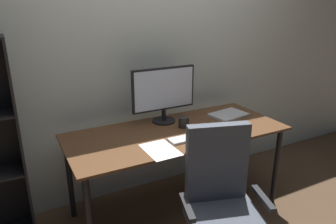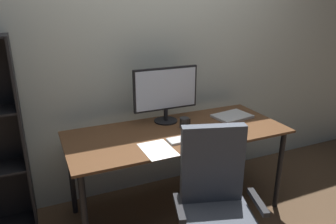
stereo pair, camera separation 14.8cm
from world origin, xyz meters
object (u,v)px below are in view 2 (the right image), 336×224
at_px(desk, 177,139).
at_px(coffee_mug, 184,123).
at_px(mouse, 216,134).
at_px(monitor, 166,91).
at_px(office_chair, 216,216).
at_px(keyboard, 187,139).
at_px(laptop, 232,116).

bearing_deg(desk, coffee_mug, 28.15).
height_order(mouse, coffee_mug, coffee_mug).
distance_m(desk, mouse, 0.32).
relative_size(desk, mouse, 18.28).
bearing_deg(monitor, mouse, -61.71).
bearing_deg(office_chair, monitor, 102.33).
relative_size(keyboard, coffee_mug, 3.13).
bearing_deg(laptop, monitor, 157.45).
bearing_deg(monitor, office_chair, -94.62).
xyz_separation_m(keyboard, laptop, (0.59, 0.27, 0.00)).
relative_size(mouse, office_chair, 0.10).
bearing_deg(mouse, keyboard, 161.78).
distance_m(keyboard, laptop, 0.65).
relative_size(keyboard, office_chair, 0.29).
height_order(coffee_mug, laptop, coffee_mug).
height_order(monitor, coffee_mug, monitor).
bearing_deg(coffee_mug, laptop, 4.81).
relative_size(keyboard, laptop, 0.91).
bearing_deg(mouse, desk, 124.54).
bearing_deg(coffee_mug, desk, -151.85).
relative_size(monitor, coffee_mug, 6.09).
bearing_deg(coffee_mug, keyboard, -112.44).
xyz_separation_m(keyboard, office_chair, (-0.07, -0.54, -0.29)).
relative_size(laptop, office_chair, 0.32).
distance_m(monitor, coffee_mug, 0.31).
xyz_separation_m(mouse, laptop, (0.35, 0.29, -0.01)).
bearing_deg(mouse, laptop, 24.92).
relative_size(monitor, laptop, 1.76).
height_order(desk, mouse, mouse).
height_order(monitor, laptop, monitor).
height_order(mouse, office_chair, office_chair).
distance_m(desk, monitor, 0.42).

